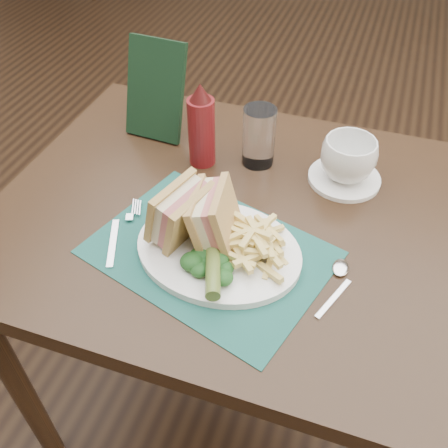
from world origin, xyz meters
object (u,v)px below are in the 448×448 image
(coffee_cup, at_px, (348,159))
(check_presenter, at_px, (155,90))
(sandwich_half_a, at_px, (170,207))
(table_main, at_px, (226,318))
(ketchup_bottle, at_px, (201,125))
(plate, at_px, (219,250))
(saucer, at_px, (344,178))
(drinking_glass, at_px, (259,137))
(placemat, at_px, (210,252))
(sandwich_half_b, at_px, (202,214))

(coffee_cup, relative_size, check_presenter, 0.51)
(sandwich_half_a, bearing_deg, table_main, 75.60)
(table_main, distance_m, ketchup_bottle, 0.49)
(plate, relative_size, sandwich_half_a, 2.63)
(sandwich_half_a, bearing_deg, saucer, 60.80)
(plate, xyz_separation_m, sandwich_half_a, (-0.09, 0.01, 0.06))
(drinking_glass, xyz_separation_m, check_presenter, (-0.25, 0.04, 0.04))
(table_main, relative_size, placemat, 2.21)
(saucer, distance_m, coffee_cup, 0.05)
(table_main, xyz_separation_m, drinking_glass, (0.02, 0.16, 0.44))
(coffee_cup, xyz_separation_m, check_presenter, (-0.44, 0.04, 0.05))
(table_main, xyz_separation_m, check_presenter, (-0.23, 0.20, 0.48))
(plate, bearing_deg, drinking_glass, 96.59)
(plate, height_order, drinking_glass, drinking_glass)
(sandwich_half_b, distance_m, coffee_cup, 0.34)
(sandwich_half_b, bearing_deg, sandwich_half_a, 174.37)
(coffee_cup, bearing_deg, drinking_glass, 178.96)
(table_main, height_order, placemat, placemat)
(saucer, bearing_deg, drinking_glass, 178.96)
(placemat, distance_m, sandwich_half_a, 0.11)
(placemat, bearing_deg, table_main, 95.34)
(saucer, height_order, drinking_glass, drinking_glass)
(sandwich_half_a, xyz_separation_m, saucer, (0.27, 0.27, -0.07))
(check_presenter, bearing_deg, table_main, -36.98)
(sandwich_half_a, xyz_separation_m, ketchup_bottle, (-0.03, 0.24, 0.02))
(drinking_glass, bearing_deg, placemat, -91.11)
(placemat, bearing_deg, sandwich_half_b, 136.83)
(sandwich_half_a, bearing_deg, coffee_cup, 60.80)
(coffee_cup, bearing_deg, table_main, -142.53)
(sandwich_half_a, distance_m, sandwich_half_b, 0.06)
(placemat, height_order, coffee_cup, coffee_cup)
(coffee_cup, distance_m, check_presenter, 0.45)
(plate, distance_m, coffee_cup, 0.34)
(plate, distance_m, sandwich_half_b, 0.07)
(sandwich_half_b, bearing_deg, ketchup_bottle, 103.21)
(saucer, distance_m, ketchup_bottle, 0.32)
(plate, bearing_deg, sandwich_half_b, 161.55)
(plate, height_order, coffee_cup, coffee_cup)
(placemat, relative_size, drinking_glass, 3.13)
(drinking_glass, bearing_deg, saucer, -1.04)
(plate, xyz_separation_m, check_presenter, (-0.26, 0.33, 0.10))
(sandwich_half_b, relative_size, check_presenter, 0.51)
(coffee_cup, relative_size, drinking_glass, 0.87)
(sandwich_half_b, bearing_deg, table_main, 78.76)
(sandwich_half_a, distance_m, saucer, 0.39)
(placemat, xyz_separation_m, sandwich_half_b, (-0.02, 0.02, 0.07))
(plate, distance_m, ketchup_bottle, 0.29)
(sandwich_half_b, distance_m, check_presenter, 0.39)
(sandwich_half_a, height_order, saucer, sandwich_half_a)
(sandwich_half_b, height_order, ketchup_bottle, ketchup_bottle)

